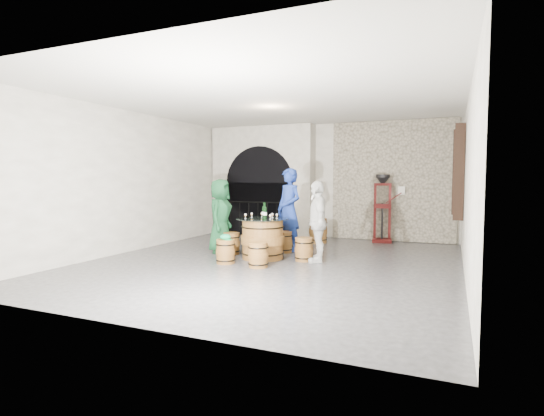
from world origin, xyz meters
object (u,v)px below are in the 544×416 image
at_px(barrel_stool_far, 284,242).
at_px(person_white, 317,221).
at_px(side_barrel, 318,231).
at_px(barrel_stool_right, 304,249).
at_px(wine_bottle_left, 264,212).
at_px(barrel_stool_near_right, 258,255).
at_px(barrel_table, 263,239).
at_px(person_green, 220,216).
at_px(wine_bottle_center, 265,212).
at_px(corking_press, 382,203).
at_px(barrel_stool_left, 231,243).
at_px(wine_bottle_right, 264,212).
at_px(person_blue, 289,210).
at_px(barrel_stool_near_left, 225,252).

xyz_separation_m(barrel_stool_far, person_white, (1.01, -0.74, 0.58)).
height_order(person_white, side_barrel, person_white).
relative_size(barrel_stool_right, wine_bottle_left, 1.46).
xyz_separation_m(barrel_stool_near_right, side_barrel, (0.15, 3.35, 0.08)).
height_order(barrel_table, barrel_stool_near_right, barrel_table).
height_order(person_green, wine_bottle_center, person_green).
bearing_deg(barrel_stool_right, wine_bottle_center, -170.68).
bearing_deg(corking_press, barrel_stool_left, -141.20).
bearing_deg(barrel_table, wine_bottle_right, 91.24).
bearing_deg(corking_press, barrel_table, -129.44).
bearing_deg(barrel_stool_far, barrel_stool_left, -146.57).
distance_m(person_blue, wine_bottle_center, 1.13).
relative_size(person_green, wine_bottle_center, 5.09).
bearing_deg(barrel_stool_near_right, wine_bottle_center, 105.18).
xyz_separation_m(barrel_stool_near_left, wine_bottle_center, (0.53, 0.72, 0.74)).
height_order(person_green, person_blue, person_blue).
height_order(wine_bottle_right, corking_press, corking_press).
relative_size(barrel_stool_far, barrel_stool_near_right, 1.00).
distance_m(barrel_stool_near_left, wine_bottle_center, 1.16).
bearing_deg(barrel_stool_right, person_white, 6.30).
distance_m(barrel_stool_far, corking_press, 3.12).
height_order(barrel_table, person_blue, person_blue).
relative_size(wine_bottle_left, wine_bottle_center, 1.00).
bearing_deg(wine_bottle_right, wine_bottle_center, -54.38).
bearing_deg(person_white, wine_bottle_left, -111.30).
xyz_separation_m(barrel_stool_left, corking_press, (2.80, 3.07, 0.80)).
height_order(wine_bottle_left, corking_press, corking_press).
bearing_deg(person_green, barrel_stool_left, -114.21).
height_order(barrel_stool_near_right, barrel_stool_near_left, same).
relative_size(person_white, wine_bottle_left, 5.00).
distance_m(person_green, person_blue, 1.58).
height_order(barrel_table, barrel_stool_right, barrel_table).
xyz_separation_m(person_blue, wine_bottle_right, (-0.17, -1.03, 0.02)).
bearing_deg(barrel_stool_near_left, person_green, 124.54).
height_order(barrel_stool_near_right, corking_press, corking_press).
bearing_deg(corking_press, barrel_stool_near_right, -120.74).
bearing_deg(side_barrel, barrel_stool_near_right, -92.56).
relative_size(wine_bottle_left, corking_press, 0.18).
bearing_deg(person_blue, person_white, -14.64).
bearing_deg(wine_bottle_right, barrel_stool_far, 80.24).
relative_size(person_blue, side_barrel, 2.96).
relative_size(barrel_table, barrel_stool_right, 2.31).
relative_size(person_green, person_white, 1.02).
height_order(person_green, wine_bottle_right, person_green).
bearing_deg(barrel_stool_near_left, wine_bottle_right, 60.56).
height_order(barrel_stool_near_right, person_green, person_green).
xyz_separation_m(barrel_stool_right, person_blue, (-0.70, 1.00, 0.72)).
bearing_deg(person_white, wine_bottle_center, -105.44).
bearing_deg(barrel_stool_near_right, corking_press, 68.10).
xyz_separation_m(barrel_stool_near_right, corking_press, (1.66, 4.12, 0.80)).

